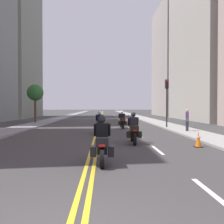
# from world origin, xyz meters

# --- Properties ---
(ground_plane) EXTENTS (264.00, 264.00, 0.00)m
(ground_plane) POSITION_xyz_m (0.00, 48.00, 0.00)
(ground_plane) COLOR #393838
(sidewalk_left) EXTENTS (2.38, 144.00, 0.12)m
(sidewalk_left) POSITION_xyz_m (-6.85, 48.00, 0.06)
(sidewalk_left) COLOR gray
(sidewalk_left) RESTS_ON ground
(sidewalk_right) EXTENTS (2.38, 144.00, 0.12)m
(sidewalk_right) POSITION_xyz_m (6.85, 48.00, 0.06)
(sidewalk_right) COLOR #969591
(sidewalk_right) RESTS_ON ground
(centreline_yellow_inner) EXTENTS (0.12, 132.00, 0.01)m
(centreline_yellow_inner) POSITION_xyz_m (-0.12, 48.00, 0.00)
(centreline_yellow_inner) COLOR yellow
(centreline_yellow_inner) RESTS_ON ground
(centreline_yellow_outer) EXTENTS (0.12, 132.00, 0.01)m
(centreline_yellow_outer) POSITION_xyz_m (0.12, 48.00, 0.00)
(centreline_yellow_outer) COLOR yellow
(centreline_yellow_outer) RESTS_ON ground
(lane_dashes_white) EXTENTS (0.14, 56.40, 0.01)m
(lane_dashes_white) POSITION_xyz_m (2.83, 29.00, 0.00)
(lane_dashes_white) COLOR silver
(lane_dashes_white) RESTS_ON ground
(building_right_1) EXTENTS (9.73, 18.99, 22.63)m
(building_right_1) POSITION_xyz_m (17.16, 35.37, 11.32)
(building_right_1) COLOR #B0AA9D
(building_right_1) RESTS_ON ground
(building_left_2) EXTENTS (6.38, 14.55, 28.81)m
(building_left_2) POSITION_xyz_m (-15.49, 45.72, 14.40)
(building_left_2) COLOR slate
(building_left_2) RESTS_ON ground
(building_right_2) EXTENTS (9.01, 16.38, 23.62)m
(building_right_2) POSITION_xyz_m (16.80, 54.14, 11.81)
(building_right_2) COLOR #A89D95
(building_right_2) RESTS_ON ground
(motorcycle_0) EXTENTS (0.76, 2.16, 1.64)m
(motorcycle_0) POSITION_xyz_m (0.39, 5.15, 0.65)
(motorcycle_0) COLOR black
(motorcycle_0) RESTS_ON ground
(motorcycle_1) EXTENTS (0.77, 2.24, 1.65)m
(motorcycle_1) POSITION_xyz_m (2.00, 10.16, 0.65)
(motorcycle_1) COLOR black
(motorcycle_1) RESTS_ON ground
(motorcycle_2) EXTENTS (0.76, 2.20, 1.65)m
(motorcycle_2) POSITION_xyz_m (0.16, 15.25, 0.65)
(motorcycle_2) COLOR black
(motorcycle_2) RESTS_ON ground
(motorcycle_3) EXTENTS (0.78, 2.16, 1.59)m
(motorcycle_3) POSITION_xyz_m (2.09, 20.15, 0.65)
(motorcycle_3) COLOR black
(motorcycle_3) RESTS_ON ground
(traffic_cone_0) EXTENTS (0.37, 0.37, 0.76)m
(traffic_cone_0) POSITION_xyz_m (4.95, 8.80, 0.38)
(traffic_cone_0) COLOR black
(traffic_cone_0) RESTS_ON ground
(traffic_light_near) EXTENTS (0.28, 0.38, 4.35)m
(traffic_light_near) POSITION_xyz_m (6.06, 19.91, 3.04)
(traffic_light_near) COLOR black
(traffic_light_near) RESTS_ON ground
(pedestrian_0) EXTENTS (0.33, 0.51, 1.75)m
(pedestrian_0) POSITION_xyz_m (6.72, 16.12, 0.91)
(pedestrian_0) COLOR #272637
(pedestrian_0) RESTS_ON ground
(street_tree_0) EXTENTS (1.89, 1.89, 4.52)m
(street_tree_0) POSITION_xyz_m (-7.49, 27.59, 3.52)
(street_tree_0) COLOR #503425
(street_tree_0) RESTS_ON ground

